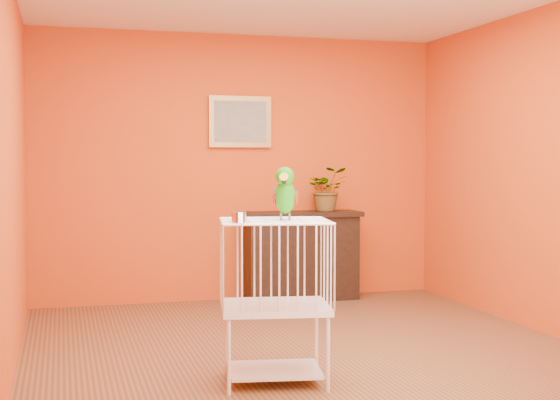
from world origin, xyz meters
name	(u,v)px	position (x,y,z in m)	size (l,w,h in m)	color
ground	(309,353)	(0.00, 0.00, 0.00)	(4.50, 4.50, 0.00)	brown
room_shell	(310,131)	(0.00, 0.00, 1.58)	(4.50, 4.50, 4.50)	#CD4413
console_cabinet	(301,256)	(0.57, 2.04, 0.44)	(1.17, 0.42, 0.87)	black
potted_plant	(329,194)	(0.84, 1.98, 1.04)	(0.39, 0.44, 0.34)	#26722D
framed_picture	(240,122)	(0.00, 2.22, 1.75)	(0.62, 0.04, 0.50)	#B88A41
birdcage	(275,299)	(-0.44, -0.66, 0.52)	(0.73, 0.60, 1.01)	white
feed_cup	(239,217)	(-0.70, -0.82, 1.04)	(0.09, 0.09, 0.06)	silver
parrot	(285,193)	(-0.37, -0.67, 1.18)	(0.18, 0.29, 0.33)	#59544C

